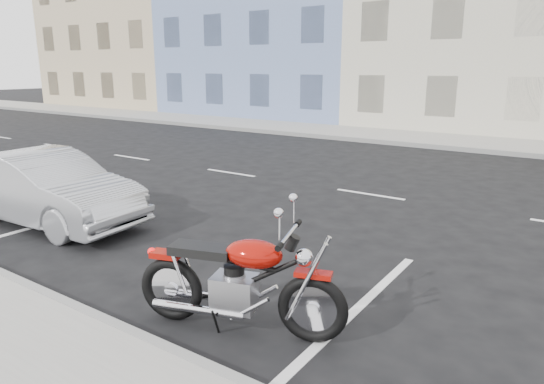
% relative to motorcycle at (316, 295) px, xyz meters
% --- Properties ---
extents(ground, '(120.00, 120.00, 0.00)m').
position_rel_motorcycle_xyz_m(ground, '(0.06, 5.91, -0.53)').
color(ground, black).
rests_on(ground, ground).
extents(sidewalk_far, '(80.00, 3.40, 0.15)m').
position_rel_motorcycle_xyz_m(sidewalk_far, '(-4.94, 14.61, -0.46)').
color(sidewalk_far, gray).
rests_on(sidewalk_far, ground).
extents(curb_far, '(80.00, 0.12, 0.16)m').
position_rel_motorcycle_xyz_m(curb_far, '(-4.94, 12.91, -0.45)').
color(curb_far, gray).
rests_on(curb_far, ground).
extents(bldg_far_west, '(12.00, 12.00, 12.00)m').
position_rel_motorcycle_xyz_m(bldg_far_west, '(-25.94, 22.21, 5.47)').
color(bldg_far_west, tan).
rests_on(bldg_far_west, ground).
extents(bldg_blue, '(12.00, 12.00, 13.00)m').
position_rel_motorcycle_xyz_m(bldg_blue, '(-13.94, 22.21, 5.97)').
color(bldg_blue, '#657AA9').
rests_on(bldg_blue, ground).
extents(bldg_cream, '(12.00, 12.00, 11.50)m').
position_rel_motorcycle_xyz_m(bldg_cream, '(-1.94, 22.21, 5.22)').
color(bldg_cream, beige).
rests_on(bldg_cream, ground).
extents(motorcycle, '(2.26, 1.01, 1.17)m').
position_rel_motorcycle_xyz_m(motorcycle, '(0.00, 0.00, 0.00)').
color(motorcycle, black).
rests_on(motorcycle, ground).
extents(sedan_silver, '(4.03, 1.62, 1.30)m').
position_rel_motorcycle_xyz_m(sedan_silver, '(-5.95, 0.71, 0.12)').
color(sedan_silver, '#A6A8AE').
rests_on(sedan_silver, ground).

